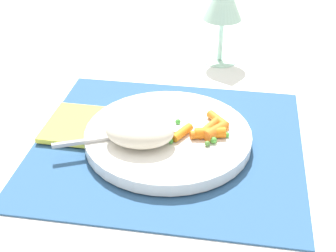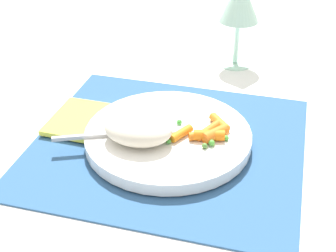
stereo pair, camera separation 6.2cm
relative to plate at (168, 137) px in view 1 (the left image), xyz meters
The scene contains 9 objects.
ground_plane 0.02m from the plate, ahead, with size 2.40×2.40×0.00m, color white.
placemat 0.01m from the plate, ahead, with size 0.41×0.38×0.01m, color #2D5684.
plate is the anchor object (origin of this frame).
rice_mound 0.06m from the plate, 136.21° to the right, with size 0.10×0.07×0.04m, color beige.
carrot_portion 0.06m from the plate, ahead, with size 0.08×0.08×0.02m.
pea_scatter 0.04m from the plate, 10.79° to the right, with size 0.09×0.06×0.01m.
fork 0.05m from the plate, 156.71° to the right, with size 0.19×0.09×0.01m.
wine_glass 0.34m from the plate, 79.76° to the left, with size 0.08×0.08×0.17m.
napkin 0.16m from the plate, behind, with size 0.09×0.11×0.01m, color #EAE54C.
Camera 1 is at (0.10, -0.60, 0.43)m, focal length 51.44 mm.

